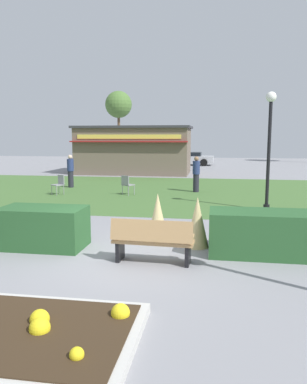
{
  "coord_description": "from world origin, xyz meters",
  "views": [
    {
      "loc": [
        1.94,
        -7.82,
        2.62
      ],
      "look_at": [
        0.29,
        2.56,
        1.08
      ],
      "focal_mm": 35.6,
      "sensor_mm": 36.0,
      "label": 1
    }
  ],
  "objects_px": {
    "park_bench": "(153,241)",
    "lamppost_mid": "(269,137)",
    "food_kiosk": "(134,150)",
    "cafe_chair_west": "(127,183)",
    "cafe_chair_east": "(59,183)",
    "parked_car_center_slot": "(190,158)",
    "person_standing": "(71,171)",
    "parked_car_west_slot": "(137,158)",
    "tree_right_bg": "(119,105)",
    "person_strolling": "(196,174)"
  },
  "relations": [
    {
      "from": "parked_car_west_slot",
      "to": "person_strolling",
      "type": "bearing_deg",
      "value": -69.58
    },
    {
      "from": "park_bench",
      "to": "cafe_chair_west",
      "type": "relative_size",
      "value": 1.94
    },
    {
      "from": "person_strolling",
      "to": "person_standing",
      "type": "xyz_separation_m",
      "value": [
        -6.49,
        0.63,
        0.0
      ]
    },
    {
      "from": "parked_car_center_slot",
      "to": "cafe_chair_west",
      "type": "bearing_deg",
      "value": -95.09
    },
    {
      "from": "park_bench",
      "to": "lamppost_mid",
      "type": "relative_size",
      "value": 0.41
    },
    {
      "from": "cafe_chair_east",
      "to": "person_standing",
      "type": "xyz_separation_m",
      "value": [
        -0.4,
        2.43,
        0.33
      ]
    },
    {
      "from": "park_bench",
      "to": "cafe_chair_east",
      "type": "height_order",
      "value": "park_bench"
    },
    {
      "from": "park_bench",
      "to": "parked_car_center_slot",
      "type": "relative_size",
      "value": 0.4
    },
    {
      "from": "cafe_chair_east",
      "to": "tree_right_bg",
      "type": "height_order",
      "value": "tree_right_bg"
    },
    {
      "from": "park_bench",
      "to": "lamppost_mid",
      "type": "xyz_separation_m",
      "value": [
        3.12,
        6.39,
        2.14
      ]
    },
    {
      "from": "person_strolling",
      "to": "tree_right_bg",
      "type": "distance_m",
      "value": 24.17
    },
    {
      "from": "tree_right_bg",
      "to": "park_bench",
      "type": "bearing_deg",
      "value": -74.65
    },
    {
      "from": "person_strolling",
      "to": "parked_car_center_slot",
      "type": "relative_size",
      "value": 0.4
    },
    {
      "from": "park_bench",
      "to": "parked_car_west_slot",
      "type": "relative_size",
      "value": 0.41
    },
    {
      "from": "food_kiosk",
      "to": "person_strolling",
      "type": "distance_m",
      "value": 9.9
    },
    {
      "from": "lamppost_mid",
      "to": "cafe_chair_west",
      "type": "relative_size",
      "value": 4.67
    },
    {
      "from": "lamppost_mid",
      "to": "food_kiosk",
      "type": "xyz_separation_m",
      "value": [
        -7.53,
        12.71,
        -0.94
      ]
    },
    {
      "from": "food_kiosk",
      "to": "cafe_chair_west",
      "type": "distance_m",
      "value": 10.28
    },
    {
      "from": "food_kiosk",
      "to": "person_standing",
      "type": "relative_size",
      "value": 4.77
    },
    {
      "from": "park_bench",
      "to": "parked_car_center_slot",
      "type": "distance_m",
      "value": 27.56
    },
    {
      "from": "cafe_chair_west",
      "to": "cafe_chair_east",
      "type": "height_order",
      "value": "same"
    },
    {
      "from": "cafe_chair_west",
      "to": "parked_car_west_slot",
      "type": "distance_m",
      "value": 18.81
    },
    {
      "from": "lamppost_mid",
      "to": "tree_right_bg",
      "type": "distance_m",
      "value": 28.67
    },
    {
      "from": "park_bench",
      "to": "person_standing",
      "type": "relative_size",
      "value": 1.02
    },
    {
      "from": "food_kiosk",
      "to": "lamppost_mid",
      "type": "bearing_deg",
      "value": -59.35
    },
    {
      "from": "cafe_chair_west",
      "to": "person_strolling",
      "type": "bearing_deg",
      "value": 25.37
    },
    {
      "from": "lamppost_mid",
      "to": "person_standing",
      "type": "bearing_deg",
      "value": 152.89
    },
    {
      "from": "park_bench",
      "to": "tree_right_bg",
      "type": "relative_size",
      "value": 0.23
    },
    {
      "from": "parked_car_west_slot",
      "to": "tree_right_bg",
      "type": "xyz_separation_m",
      "value": [
        -2.89,
        4.69,
        5.24
      ]
    },
    {
      "from": "person_strolling",
      "to": "person_standing",
      "type": "height_order",
      "value": "same"
    },
    {
      "from": "food_kiosk",
      "to": "cafe_chair_west",
      "type": "height_order",
      "value": "food_kiosk"
    },
    {
      "from": "food_kiosk",
      "to": "parked_car_west_slot",
      "type": "xyz_separation_m",
      "value": [
        -1.55,
        8.45,
        -1.03
      ]
    },
    {
      "from": "cafe_chair_east",
      "to": "parked_car_west_slot",
      "type": "bearing_deg",
      "value": 90.81
    },
    {
      "from": "park_bench",
      "to": "person_standing",
      "type": "xyz_separation_m",
      "value": [
        -6.09,
        11.1,
        0.38
      ]
    },
    {
      "from": "cafe_chair_east",
      "to": "parked_car_west_slot",
      "type": "relative_size",
      "value": 0.21
    },
    {
      "from": "cafe_chair_west",
      "to": "parked_car_west_slot",
      "type": "xyz_separation_m",
      "value": [
        -3.32,
        18.51,
        0.12
      ]
    },
    {
      "from": "person_strolling",
      "to": "parked_car_center_slot",
      "type": "height_order",
      "value": "person_strolling"
    },
    {
      "from": "cafe_chair_east",
      "to": "person_standing",
      "type": "height_order",
      "value": "person_standing"
    },
    {
      "from": "cafe_chair_east",
      "to": "parked_car_center_slot",
      "type": "xyz_separation_m",
      "value": [
        4.71,
        18.88,
        0.12
      ]
    },
    {
      "from": "parked_car_center_slot",
      "to": "lamppost_mid",
      "type": "bearing_deg",
      "value": -79.02
    },
    {
      "from": "cafe_chair_west",
      "to": "parked_car_west_slot",
      "type": "bearing_deg",
      "value": 100.18
    },
    {
      "from": "cafe_chair_west",
      "to": "person_strolling",
      "type": "relative_size",
      "value": 0.53
    },
    {
      "from": "person_standing",
      "to": "parked_car_west_slot",
      "type": "height_order",
      "value": "person_standing"
    },
    {
      "from": "person_standing",
      "to": "parked_car_center_slot",
      "type": "distance_m",
      "value": 17.22
    },
    {
      "from": "person_standing",
      "to": "parked_car_west_slot",
      "type": "xyz_separation_m",
      "value": [
        0.13,
        16.44,
        -0.22
      ]
    },
    {
      "from": "cafe_chair_east",
      "to": "parked_car_center_slot",
      "type": "height_order",
      "value": "parked_car_center_slot"
    },
    {
      "from": "person_standing",
      "to": "tree_right_bg",
      "type": "bearing_deg",
      "value": 102.74
    },
    {
      "from": "park_bench",
      "to": "lamppost_mid",
      "type": "bearing_deg",
      "value": 63.97
    },
    {
      "from": "food_kiosk",
      "to": "tree_right_bg",
      "type": "distance_m",
      "value": 14.5
    },
    {
      "from": "lamppost_mid",
      "to": "food_kiosk",
      "type": "relative_size",
      "value": 0.52
    }
  ]
}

